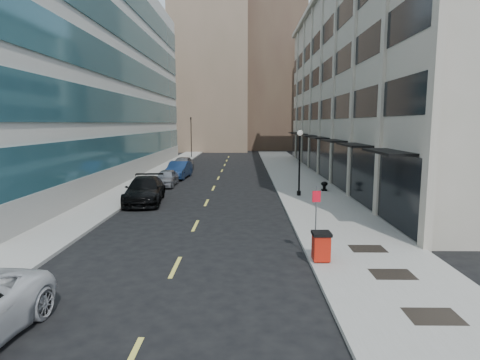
{
  "coord_description": "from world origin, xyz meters",
  "views": [
    {
      "loc": [
        2.56,
        -12.13,
        5.27
      ],
      "look_at": [
        2.28,
        10.11,
        2.09
      ],
      "focal_mm": 30.0,
      "sensor_mm": 36.0,
      "label": 1
    }
  ],
  "objects_px": {
    "traffic_signal": "(191,120)",
    "lamppost": "(300,156)",
    "urn_planter": "(324,185)",
    "car_black_pickup": "(145,190)",
    "car_grey_sedan": "(183,164)",
    "car_silver_sedan": "(166,178)",
    "car_blue_sedan": "(179,170)",
    "trash_bin": "(321,245)",
    "sign_post": "(316,212)"
  },
  "relations": [
    {
      "from": "traffic_signal",
      "to": "trash_bin",
      "type": "relative_size",
      "value": 6.26
    },
    {
      "from": "traffic_signal",
      "to": "sign_post",
      "type": "bearing_deg",
      "value": -76.51
    },
    {
      "from": "car_silver_sedan",
      "to": "sign_post",
      "type": "xyz_separation_m",
      "value": [
        9.32,
        -18.01,
        1.18
      ]
    },
    {
      "from": "car_silver_sedan",
      "to": "traffic_signal",
      "type": "bearing_deg",
      "value": 92.56
    },
    {
      "from": "car_black_pickup",
      "to": "car_grey_sedan",
      "type": "xyz_separation_m",
      "value": [
        -0.14,
        17.07,
        -0.02
      ]
    },
    {
      "from": "traffic_signal",
      "to": "car_silver_sedan",
      "type": "xyz_separation_m",
      "value": [
        1.48,
        -27.0,
        -5.02
      ]
    },
    {
      "from": "car_black_pickup",
      "to": "car_grey_sedan",
      "type": "bearing_deg",
      "value": 84.1
    },
    {
      "from": "car_blue_sedan",
      "to": "sign_post",
      "type": "xyz_separation_m",
      "value": [
        9.08,
        -22.86,
        1.07
      ]
    },
    {
      "from": "trash_bin",
      "to": "lamppost",
      "type": "height_order",
      "value": "lamppost"
    },
    {
      "from": "car_black_pickup",
      "to": "car_grey_sedan",
      "type": "distance_m",
      "value": 17.07
    },
    {
      "from": "car_black_pickup",
      "to": "car_silver_sedan",
      "type": "relative_size",
      "value": 1.42
    },
    {
      "from": "car_grey_sedan",
      "to": "sign_post",
      "type": "xyz_separation_m",
      "value": [
        9.52,
        -28.08,
        1.05
      ]
    },
    {
      "from": "car_blue_sedan",
      "to": "urn_planter",
      "type": "relative_size",
      "value": 6.92
    },
    {
      "from": "car_blue_sedan",
      "to": "car_grey_sedan",
      "type": "xyz_separation_m",
      "value": [
        -0.45,
        5.22,
        0.02
      ]
    },
    {
      "from": "car_grey_sedan",
      "to": "trash_bin",
      "type": "xyz_separation_m",
      "value": [
        9.62,
        -28.76,
        -0.07
      ]
    },
    {
      "from": "car_blue_sedan",
      "to": "trash_bin",
      "type": "height_order",
      "value": "car_blue_sedan"
    },
    {
      "from": "lamppost",
      "to": "urn_planter",
      "type": "xyz_separation_m",
      "value": [
        2.2,
        2.01,
        -2.34
      ]
    },
    {
      "from": "car_blue_sedan",
      "to": "sign_post",
      "type": "relative_size",
      "value": 1.8
    },
    {
      "from": "car_silver_sedan",
      "to": "lamppost",
      "type": "xyz_separation_m",
      "value": [
        10.42,
        -5.0,
        2.23
      ]
    },
    {
      "from": "lamppost",
      "to": "traffic_signal",
      "type": "bearing_deg",
      "value": 110.4
    },
    {
      "from": "car_black_pickup",
      "to": "car_silver_sedan",
      "type": "xyz_separation_m",
      "value": [
        0.07,
        7.0,
        -0.14
      ]
    },
    {
      "from": "traffic_signal",
      "to": "sign_post",
      "type": "xyz_separation_m",
      "value": [
        10.8,
        -45.01,
        -3.84
      ]
    },
    {
      "from": "traffic_signal",
      "to": "car_black_pickup",
      "type": "xyz_separation_m",
      "value": [
        1.41,
        -34.0,
        -4.87
      ]
    },
    {
      "from": "traffic_signal",
      "to": "urn_planter",
      "type": "distance_m",
      "value": 33.54
    },
    {
      "from": "traffic_signal",
      "to": "car_blue_sedan",
      "type": "bearing_deg",
      "value": -85.56
    },
    {
      "from": "trash_bin",
      "to": "sign_post",
      "type": "height_order",
      "value": "sign_post"
    },
    {
      "from": "traffic_signal",
      "to": "car_blue_sedan",
      "type": "relative_size",
      "value": 1.42
    },
    {
      "from": "car_blue_sedan",
      "to": "car_grey_sedan",
      "type": "relative_size",
      "value": 1.01
    },
    {
      "from": "urn_planter",
      "to": "lamppost",
      "type": "bearing_deg",
      "value": -137.6
    },
    {
      "from": "traffic_signal",
      "to": "urn_planter",
      "type": "relative_size",
      "value": 9.85
    },
    {
      "from": "traffic_signal",
      "to": "lamppost",
      "type": "distance_m",
      "value": 34.26
    },
    {
      "from": "car_silver_sedan",
      "to": "sign_post",
      "type": "height_order",
      "value": "sign_post"
    },
    {
      "from": "car_black_pickup",
      "to": "traffic_signal",
      "type": "bearing_deg",
      "value": 86.02
    },
    {
      "from": "car_silver_sedan",
      "to": "trash_bin",
      "type": "distance_m",
      "value": 20.93
    },
    {
      "from": "car_grey_sedan",
      "to": "lamppost",
      "type": "height_order",
      "value": "lamppost"
    },
    {
      "from": "car_blue_sedan",
      "to": "trash_bin",
      "type": "bearing_deg",
      "value": -64.34
    },
    {
      "from": "car_blue_sedan",
      "to": "trash_bin",
      "type": "relative_size",
      "value": 4.4
    },
    {
      "from": "traffic_signal",
      "to": "lamppost",
      "type": "xyz_separation_m",
      "value": [
        11.9,
        -32.0,
        -2.79
      ]
    },
    {
      "from": "car_grey_sedan",
      "to": "urn_planter",
      "type": "bearing_deg",
      "value": -42.83
    },
    {
      "from": "traffic_signal",
      "to": "lamppost",
      "type": "relative_size",
      "value": 1.48
    },
    {
      "from": "traffic_signal",
      "to": "urn_planter",
      "type": "xyz_separation_m",
      "value": [
        14.1,
        -29.99,
        -5.14
      ]
    },
    {
      "from": "trash_bin",
      "to": "urn_planter",
      "type": "bearing_deg",
      "value": 77.56
    },
    {
      "from": "car_black_pickup",
      "to": "sign_post",
      "type": "relative_size",
      "value": 2.13
    },
    {
      "from": "sign_post",
      "to": "trash_bin",
      "type": "bearing_deg",
      "value": -88.11
    },
    {
      "from": "trash_bin",
      "to": "sign_post",
      "type": "bearing_deg",
      "value": 97.42
    },
    {
      "from": "car_silver_sedan",
      "to": "trash_bin",
      "type": "height_order",
      "value": "car_silver_sedan"
    },
    {
      "from": "car_silver_sedan",
      "to": "car_blue_sedan",
      "type": "relative_size",
      "value": 0.84
    },
    {
      "from": "traffic_signal",
      "to": "car_silver_sedan",
      "type": "height_order",
      "value": "traffic_signal"
    },
    {
      "from": "trash_bin",
      "to": "lamppost",
      "type": "xyz_separation_m",
      "value": [
        1.0,
        13.69,
        2.18
      ]
    },
    {
      "from": "car_silver_sedan",
      "to": "urn_planter",
      "type": "distance_m",
      "value": 12.97
    }
  ]
}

